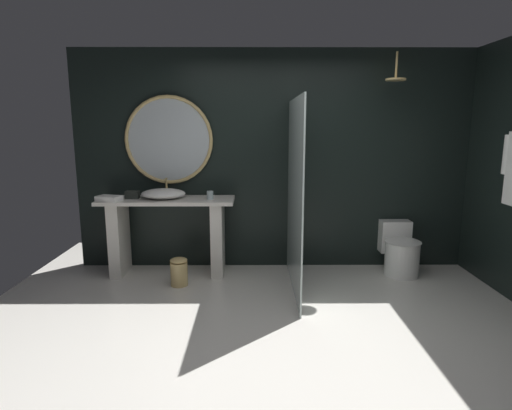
{
  "coord_description": "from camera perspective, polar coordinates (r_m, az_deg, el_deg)",
  "views": [
    {
      "loc": [
        -0.27,
        -3.16,
        1.72
      ],
      "look_at": [
        -0.25,
        0.77,
        0.97
      ],
      "focal_mm": 29.35,
      "sensor_mm": 36.0,
      "label": 1
    }
  ],
  "objects": [
    {
      "name": "toilet",
      "position": [
        5.23,
        18.99,
        -5.99
      ],
      "size": [
        0.41,
        0.61,
        0.59
      ],
      "color": "white",
      "rests_on": "ground_plane"
    },
    {
      "name": "vessel_sink",
      "position": [
        4.91,
        -12.51,
        1.53
      ],
      "size": [
        0.5,
        0.41,
        0.22
      ],
      "color": "white",
      "rests_on": "vanity_counter"
    },
    {
      "name": "back_wall_panel",
      "position": [
        5.08,
        2.72,
        6.01
      ],
      "size": [
        4.8,
        0.1,
        2.6
      ],
      "primitive_type": "cube",
      "color": "black",
      "rests_on": "ground_plane"
    },
    {
      "name": "tissue_box",
      "position": [
        5.01,
        -16.49,
        1.35
      ],
      "size": [
        0.15,
        0.1,
        0.09
      ],
      "primitive_type": "cube",
      "color": "#282D28",
      "rests_on": "vanity_counter"
    },
    {
      "name": "waste_bin",
      "position": [
        4.69,
        -10.45,
        -8.89
      ],
      "size": [
        0.19,
        0.19,
        0.31
      ],
      "color": "tan",
      "rests_on": "ground_plane"
    },
    {
      "name": "vanity_counter",
      "position": [
        4.98,
        -11.89,
        -3.21
      ],
      "size": [
        1.54,
        0.51,
        0.9
      ],
      "color": "silver",
      "rests_on": "ground_plane"
    },
    {
      "name": "shower_glass_panel",
      "position": [
        4.35,
        5.29,
        1.15
      ],
      "size": [
        0.02,
        1.48,
        2.0
      ],
      "primitive_type": "cube",
      "color": "silver",
      "rests_on": "ground_plane"
    },
    {
      "name": "tumbler_cup",
      "position": [
        4.78,
        -6.28,
        1.36
      ],
      "size": [
        0.07,
        0.07,
        0.1
      ],
      "primitive_type": "cylinder",
      "color": "silver",
      "rests_on": "vanity_counter"
    },
    {
      "name": "folded_hand_towel",
      "position": [
        4.91,
        -19.4,
        0.84
      ],
      "size": [
        0.29,
        0.23,
        0.06
      ],
      "primitive_type": "cube",
      "rotation": [
        0.0,
        0.0,
        -0.29
      ],
      "color": "white",
      "rests_on": "vanity_counter"
    },
    {
      "name": "round_wall_mirror",
      "position": [
        5.07,
        -11.8,
        8.66
      ],
      "size": [
        1.04,
        0.04,
        1.04
      ],
      "color": "tan"
    },
    {
      "name": "rain_shower_head",
      "position": [
        4.95,
        18.51,
        16.17
      ],
      "size": [
        0.22,
        0.22,
        0.3
      ],
      "color": "tan"
    },
    {
      "name": "ground_plane",
      "position": [
        3.61,
        4.19,
        -17.76
      ],
      "size": [
        5.76,
        5.76,
        0.0
      ],
      "primitive_type": "plane",
      "color": "silver"
    }
  ]
}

